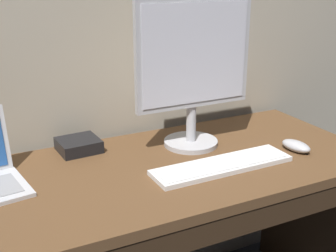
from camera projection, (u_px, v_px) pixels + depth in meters
desk at (142, 226)px, 1.56m from camera, size 1.68×0.66×0.76m
external_monitor at (194, 68)px, 1.60m from camera, size 0.45×0.20×0.55m
wired_keyboard at (222, 165)px, 1.51m from camera, size 0.50×0.13×0.02m
computer_mouse at (296, 146)px, 1.65m from camera, size 0.08×0.13×0.04m
external_drive_box at (79, 145)px, 1.65m from camera, size 0.15×0.15×0.05m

